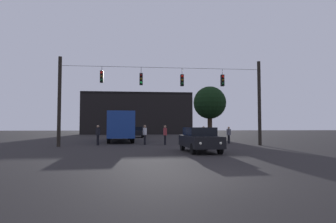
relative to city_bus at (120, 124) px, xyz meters
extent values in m
plane|color=black|center=(3.90, 1.74, -1.87)|extent=(168.00, 168.00, 0.00)
cylinder|color=black|center=(-4.28, -8.06, 1.69)|extent=(0.28, 0.28, 7.11)
cylinder|color=black|center=(12.08, -8.06, 1.69)|extent=(0.28, 0.28, 7.11)
cylinder|color=black|center=(3.90, -8.06, 4.54)|extent=(16.37, 0.02, 0.02)
cylinder|color=black|center=(-1.03, -8.06, 4.35)|extent=(0.03, 0.03, 0.35)
cube|color=black|center=(-1.03, -8.06, 3.70)|extent=(0.26, 0.32, 0.95)
sphere|color=red|center=(-1.03, -8.24, 4.00)|extent=(0.20, 0.20, 0.20)
sphere|color=#5B3D0C|center=(-1.03, -8.24, 3.70)|extent=(0.20, 0.20, 0.20)
sphere|color=#0C4219|center=(-1.03, -8.24, 3.40)|extent=(0.20, 0.20, 0.20)
cylinder|color=black|center=(2.11, -8.06, 4.28)|extent=(0.03, 0.03, 0.50)
cube|color=black|center=(2.11, -8.06, 3.56)|extent=(0.26, 0.32, 0.95)
sphere|color=#510A0A|center=(2.11, -8.24, 3.86)|extent=(0.20, 0.20, 0.20)
sphere|color=#5B3D0C|center=(2.11, -8.24, 3.56)|extent=(0.20, 0.20, 0.20)
sphere|color=#1EE04C|center=(2.11, -8.24, 3.26)|extent=(0.20, 0.20, 0.20)
cylinder|color=black|center=(5.48, -8.06, 4.26)|extent=(0.03, 0.03, 0.53)
cube|color=black|center=(5.48, -8.06, 3.52)|extent=(0.26, 0.32, 0.95)
sphere|color=red|center=(5.48, -8.24, 3.82)|extent=(0.20, 0.20, 0.20)
sphere|color=#5B3D0C|center=(5.48, -8.24, 3.52)|extent=(0.20, 0.20, 0.20)
sphere|color=#0C4219|center=(5.48, -8.24, 3.22)|extent=(0.20, 0.20, 0.20)
cylinder|color=black|center=(8.90, -8.06, 4.28)|extent=(0.03, 0.03, 0.49)
cube|color=black|center=(8.90, -8.06, 3.56)|extent=(0.26, 0.32, 0.95)
sphere|color=red|center=(8.90, -8.24, 3.86)|extent=(0.20, 0.20, 0.20)
sphere|color=#5B3D0C|center=(8.90, -8.24, 3.56)|extent=(0.20, 0.20, 0.20)
sphere|color=#0C4219|center=(8.90, -8.24, 3.26)|extent=(0.20, 0.20, 0.20)
cube|color=navy|center=(0.00, 0.01, -0.12)|extent=(3.27, 11.15, 2.50)
cube|color=black|center=(0.00, 0.01, 0.49)|extent=(3.26, 10.49, 0.70)
cylinder|color=black|center=(-1.39, 3.88, -1.37)|extent=(0.35, 1.02, 1.00)
cylinder|color=black|center=(0.83, 4.04, -1.37)|extent=(0.35, 1.02, 1.00)
cylinder|color=black|center=(-0.95, -2.26, -1.37)|extent=(0.35, 1.02, 1.00)
cylinder|color=black|center=(1.26, -2.11, -1.37)|extent=(0.35, 1.02, 1.00)
cylinder|color=black|center=(-0.81, -4.24, -1.37)|extent=(0.35, 1.02, 1.00)
cylinder|color=black|center=(1.40, -4.08, -1.37)|extent=(0.35, 1.02, 1.00)
cube|color=beige|center=(-0.23, 3.30, 0.49)|extent=(2.61, 0.98, 0.56)
cube|color=beige|center=(0.19, -2.74, 0.49)|extent=(2.61, 0.98, 0.56)
cube|color=black|center=(5.69, -13.87, -1.21)|extent=(2.06, 4.40, 0.68)
cube|color=black|center=(5.68, -13.72, -0.61)|extent=(1.72, 2.41, 0.52)
cylinder|color=black|center=(6.56, -15.23, -1.55)|extent=(0.26, 0.65, 0.64)
cylinder|color=black|center=(4.98, -15.33, -1.55)|extent=(0.26, 0.65, 0.64)
cylinder|color=black|center=(6.39, -12.40, -1.55)|extent=(0.26, 0.65, 0.64)
cylinder|color=black|center=(4.81, -12.50, -1.55)|extent=(0.26, 0.65, 0.64)
sphere|color=white|center=(6.39, -15.93, -1.21)|extent=(0.18, 0.18, 0.18)
sphere|color=white|center=(5.24, -16.00, -1.21)|extent=(0.18, 0.18, 0.18)
cube|color=black|center=(1.80, 10.57, -1.21)|extent=(2.11, 4.42, 0.68)
cube|color=black|center=(1.79, 10.42, -0.61)|extent=(1.75, 2.43, 0.52)
cylinder|color=black|center=(1.12, 12.04, -1.55)|extent=(0.27, 0.65, 0.64)
cylinder|color=black|center=(2.69, 11.93, -1.55)|extent=(0.27, 0.65, 0.64)
cylinder|color=black|center=(0.91, 9.21, -1.55)|extent=(0.27, 0.65, 0.64)
cylinder|color=black|center=(2.48, 9.10, -1.55)|extent=(0.27, 0.65, 0.64)
sphere|color=white|center=(1.38, 12.71, -1.21)|extent=(0.18, 0.18, 0.18)
sphere|color=white|center=(2.53, 12.62, -1.21)|extent=(0.18, 0.18, 0.18)
cylinder|color=black|center=(2.46, -6.09, -1.45)|extent=(0.14, 0.14, 0.84)
cylinder|color=black|center=(2.50, -6.24, -1.45)|extent=(0.14, 0.14, 0.84)
cube|color=silver|center=(2.48, -6.17, -0.71)|extent=(0.32, 0.41, 0.63)
sphere|color=#8C6B51|center=(2.48, -6.17, -0.28)|extent=(0.23, 0.23, 0.23)
cylinder|color=black|center=(4.21, -6.84, -1.45)|extent=(0.14, 0.14, 0.83)
cylinder|color=black|center=(4.18, -6.68, -1.45)|extent=(0.14, 0.14, 0.83)
cube|color=maroon|center=(4.20, -6.76, -0.73)|extent=(0.29, 0.39, 0.62)
sphere|color=#8C6B51|center=(4.20, -6.76, -0.31)|extent=(0.22, 0.22, 0.22)
cylinder|color=black|center=(10.34, -5.27, -1.48)|extent=(0.14, 0.14, 0.77)
cylinder|color=black|center=(10.30, -5.11, -1.48)|extent=(0.14, 0.14, 0.77)
cube|color=#4C4C56|center=(10.32, -5.19, -0.81)|extent=(0.32, 0.41, 0.58)
sphere|color=#8C6B51|center=(10.32, -5.19, -0.42)|extent=(0.21, 0.21, 0.21)
cylinder|color=black|center=(-1.43, -6.67, -1.45)|extent=(0.14, 0.14, 0.83)
cylinder|color=black|center=(-1.48, -6.82, -1.45)|extent=(0.14, 0.14, 0.83)
cube|color=black|center=(-1.46, -6.75, -0.72)|extent=(0.33, 0.41, 0.62)
sphere|color=#8C6B51|center=(-1.46, -6.75, -0.30)|extent=(0.23, 0.23, 0.23)
cylinder|color=black|center=(7.96, -5.03, -1.47)|extent=(0.14, 0.14, 0.79)
cylinder|color=black|center=(8.01, -4.87, -1.47)|extent=(0.14, 0.14, 0.79)
cube|color=maroon|center=(7.99, -4.95, -0.77)|extent=(0.34, 0.42, 0.60)
sphere|color=#8C6B51|center=(7.99, -4.95, -0.37)|extent=(0.21, 0.21, 0.21)
cube|color=black|center=(1.76, 30.97, 2.15)|extent=(22.34, 9.43, 8.04)
cube|color=black|center=(1.76, 30.97, 6.42)|extent=(22.34, 9.43, 0.50)
cylinder|color=#2D2116|center=(10.57, 2.86, -0.32)|extent=(0.56, 0.56, 3.10)
sphere|color=black|center=(10.57, 2.86, 2.62)|extent=(3.96, 3.96, 3.96)
camera|label=1|loc=(1.86, -31.46, -0.29)|focal=30.91mm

